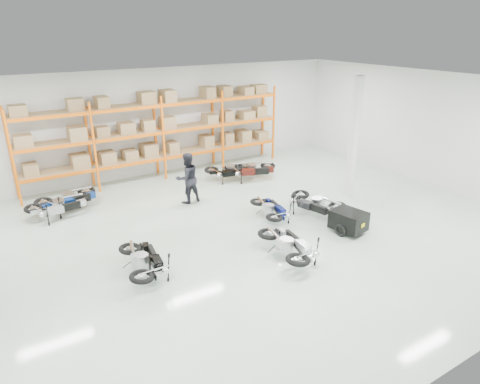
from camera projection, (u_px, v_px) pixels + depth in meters
room at (241, 165)px, 12.68m from camera, size 18.00×18.00×18.00m
pallet_rack at (159, 125)px, 17.78m from camera, size 11.28×0.98×3.62m
structural_column at (354, 139)px, 15.63m from camera, size 0.25×0.25×4.50m
moto_blue_centre at (271, 206)px, 14.21m from camera, size 1.13×1.77×1.06m
moto_silver_left at (290, 241)px, 11.74m from camera, size 1.19×2.02×1.24m
moto_black_far_left at (144, 257)px, 11.00m from camera, size 1.15×1.93×1.18m
moto_touring_right at (315, 200)px, 14.59m from camera, size 1.32×2.01×1.20m
trailer at (348, 220)px, 13.38m from camera, size 0.98×1.75×0.71m
moto_back_a at (68, 195)px, 14.94m from camera, size 1.99×1.26×1.20m
moto_back_b at (58, 202)px, 14.41m from camera, size 1.87×1.07×1.15m
moto_back_c at (230, 167)px, 17.95m from camera, size 1.93×1.19×1.17m
moto_back_d at (251, 166)px, 17.99m from camera, size 2.12×1.54×1.24m
person_back at (187, 178)px, 15.52m from camera, size 0.98×0.79×1.88m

